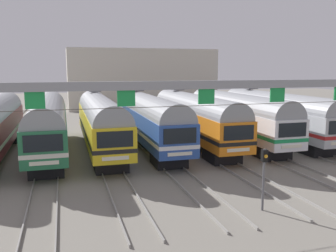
% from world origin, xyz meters
% --- Properties ---
extents(ground_plane, '(160.00, 160.00, 0.00)m').
position_xyz_m(ground_plane, '(0.00, 0.00, 0.00)').
color(ground_plane, gray).
extents(track_bed, '(27.23, 70.00, 0.15)m').
position_xyz_m(track_bed, '(-0.00, 17.00, 0.07)').
color(track_bed, gray).
rests_on(track_bed, ground).
extents(commuter_train_green, '(2.88, 18.06, 4.77)m').
position_xyz_m(commuter_train_green, '(-8.58, -0.01, 2.69)').
color(commuter_train_green, '#236B42').
rests_on(commuter_train_green, ground).
extents(commuter_train_yellow, '(2.88, 18.06, 5.05)m').
position_xyz_m(commuter_train_yellow, '(-4.29, -0.00, 2.69)').
color(commuter_train_yellow, gold).
rests_on(commuter_train_yellow, ground).
extents(commuter_train_blue, '(2.88, 18.06, 5.05)m').
position_xyz_m(commuter_train_blue, '(0.00, -0.00, 2.69)').
color(commuter_train_blue, '#284C9E').
rests_on(commuter_train_blue, ground).
extents(commuter_train_orange, '(2.88, 18.06, 5.05)m').
position_xyz_m(commuter_train_orange, '(4.29, -0.00, 2.69)').
color(commuter_train_orange, orange).
rests_on(commuter_train_orange, ground).
extents(commuter_train_white, '(2.88, 18.06, 4.77)m').
position_xyz_m(commuter_train_white, '(8.58, -0.01, 2.69)').
color(commuter_train_white, white).
rests_on(commuter_train_white, ground).
extents(commuter_train_stainless, '(2.88, 18.06, 5.05)m').
position_xyz_m(commuter_train_stainless, '(12.86, -0.00, 2.69)').
color(commuter_train_stainless, '#B2B5BA').
rests_on(commuter_train_stainless, ground).
extents(catenary_gantry, '(30.97, 0.44, 6.97)m').
position_xyz_m(catenary_gantry, '(0.00, -13.50, 5.45)').
color(catenary_gantry, gray).
rests_on(catenary_gantry, ground).
extents(yard_signal_mast, '(0.28, 0.35, 3.19)m').
position_xyz_m(yard_signal_mast, '(2.14, -15.96, 2.22)').
color(yard_signal_mast, '#59595E').
rests_on(yard_signal_mast, ground).
extents(maintenance_building, '(26.26, 10.00, 10.47)m').
position_xyz_m(maintenance_building, '(6.61, 34.83, 5.23)').
color(maintenance_building, beige).
rests_on(maintenance_building, ground).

